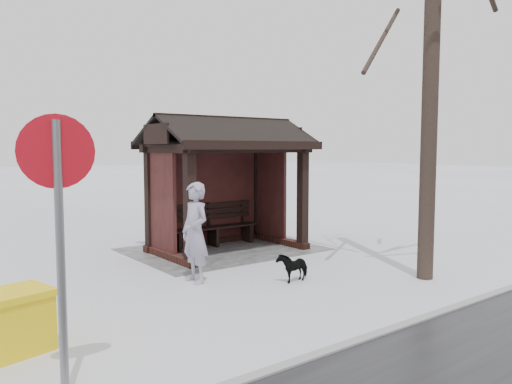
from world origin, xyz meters
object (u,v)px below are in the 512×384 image
dog (293,267)px  grit_bin (6,323)px  bus_shelter (224,157)px  pedestrian (195,233)px  road_sign (58,199)px

dog → grit_bin: bearing=-91.1°
dog → bus_shelter: bearing=163.6°
pedestrian → grit_bin: bearing=-69.2°
road_sign → dog: bearing=-148.7°
grit_bin → dog: bearing=171.9°
dog → grit_bin: 4.76m
pedestrian → road_sign: 4.30m
bus_shelter → road_sign: 7.04m
bus_shelter → dog: (0.54, 3.04, -1.90)m
bus_shelter → pedestrian: 3.13m
grit_bin → road_sign: bearing=85.9°
grit_bin → road_sign: (-0.23, 1.42, 1.53)m
pedestrian → road_sign: road_sign is taller
pedestrian → dog: (-1.43, 0.98, -0.63)m
bus_shelter → pedestrian: bearing=46.3°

